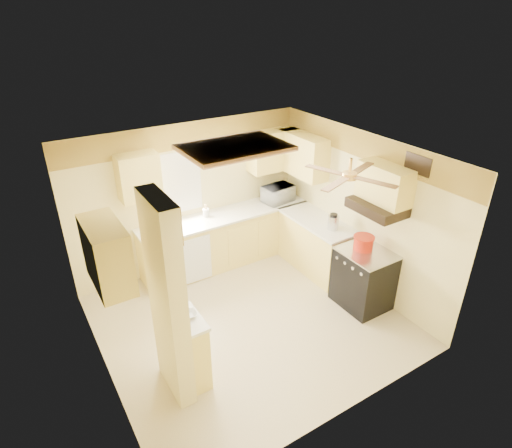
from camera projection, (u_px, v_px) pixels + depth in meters
floor at (249, 321)px, 6.24m from camera, size 4.00×4.00×0.00m
ceiling at (248, 156)px, 5.08m from camera, size 4.00×4.00×0.00m
wall_back at (190, 198)px, 7.09m from camera, size 4.00×0.00×4.00m
wall_front at (348, 330)px, 4.23m from camera, size 4.00×0.00×4.00m
wall_left at (94, 296)px, 4.72m from camera, size 0.00×3.80×3.80m
wall_right at (359, 212)px, 6.60m from camera, size 0.00×3.80×3.80m
wallpaper_border at (185, 136)px, 6.59m from camera, size 4.00×0.02×0.40m
partition_column at (168, 303)px, 4.61m from camera, size 0.20×0.70×2.50m
partition_ledge at (192, 350)px, 5.08m from camera, size 0.25×0.55×0.90m
ledge_top at (189, 319)px, 4.87m from camera, size 0.28×0.58×0.04m
lower_cabinets_back at (226, 239)px, 7.47m from camera, size 3.00×0.60×0.90m
lower_cabinets_right at (316, 245)px, 7.28m from camera, size 0.60×1.40×0.90m
countertop_back at (226, 215)px, 7.24m from camera, size 3.04×0.64×0.04m
countertop_right at (318, 221)px, 7.06m from camera, size 0.64×1.44×0.04m
dishwasher_panel at (195, 260)px, 6.89m from camera, size 0.58×0.02×0.80m
window at (174, 184)px, 6.82m from camera, size 0.92×0.02×1.02m
upper_cab_back_left at (138, 177)px, 6.28m from camera, size 0.60×0.35×0.70m
upper_cab_back_right at (274, 150)px, 7.41m from camera, size 0.90×0.35×0.70m
upper_cab_right at (303, 155)px, 7.18m from camera, size 0.35×1.00×0.70m
upper_cab_left_wall at (107, 255)px, 4.34m from camera, size 0.35×0.75×0.70m
upper_cab_over_stove at (385, 184)px, 5.78m from camera, size 0.35×0.76×0.52m
stove at (363, 278)px, 6.39m from camera, size 0.68×0.77×0.92m
range_hood at (377, 207)px, 5.89m from camera, size 0.50×0.76×0.14m
poster_menu at (173, 252)px, 4.39m from camera, size 0.02×0.42×0.57m
poster_nashville at (178, 303)px, 4.69m from camera, size 0.02×0.42×0.57m
ceiling_light_panel at (235, 148)px, 5.53m from camera, size 1.35×0.95×0.06m
ceiling_fan at (349, 175)px, 5.12m from camera, size 1.15×1.15×0.26m
vent_grate at (418, 164)px, 5.43m from camera, size 0.02×0.40×0.25m
microwave at (278, 194)px, 7.64m from camera, size 0.57×0.42×0.30m
bowl at (189, 314)px, 4.88m from camera, size 0.21×0.21×0.05m
dutch_oven at (364, 243)px, 6.22m from camera, size 0.31×0.31×0.20m
kettle at (333, 222)px, 6.71m from camera, size 0.17×0.17×0.26m
dish_rack at (160, 226)px, 6.68m from camera, size 0.39×0.29×0.22m
utensil_crock at (206, 213)px, 7.13m from camera, size 0.11×0.11×0.21m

